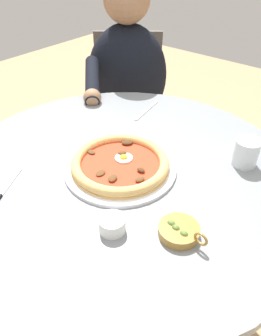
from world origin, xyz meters
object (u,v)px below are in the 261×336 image
(dining_table, at_px, (123,197))
(diner_person, at_px, (127,114))
(fork_utensil, at_px, (147,110))
(water_glass, at_px, (246,154))
(pizza_on_plate, at_px, (120,164))
(ramekin_capers, at_px, (112,224))
(olive_pan, at_px, (179,231))
(cafe_chair_diner, at_px, (128,100))

(dining_table, xyz_separation_m, diner_person, (-0.45, 0.56, -0.10))
(fork_utensil, bearing_deg, water_glass, -11.39)
(pizza_on_plate, distance_m, fork_utensil, 0.36)
(dining_table, xyz_separation_m, water_glass, (0.26, 0.24, 0.15))
(ramekin_capers, relative_size, diner_person, 0.05)
(olive_pan, distance_m, cafe_chair_diner, 1.13)
(dining_table, bearing_deg, olive_pan, -22.12)
(water_glass, xyz_separation_m, olive_pan, (-0.00, -0.34, -0.02))
(fork_utensil, distance_m, diner_person, 0.44)
(olive_pan, bearing_deg, fork_utensil, 134.22)
(ramekin_capers, distance_m, cafe_chair_diner, 1.11)
(diner_person, distance_m, cafe_chair_diner, 0.14)
(pizza_on_plate, distance_m, water_glass, 0.36)
(dining_table, height_order, ramekin_capers, ramekin_capers)
(dining_table, xyz_separation_m, cafe_chair_diner, (-0.54, 0.67, -0.09))
(fork_utensil, bearing_deg, diner_person, 141.26)
(pizza_on_plate, bearing_deg, water_glass, 43.29)
(pizza_on_plate, relative_size, water_glass, 4.01)
(ramekin_capers, xyz_separation_m, fork_utensil, (-0.29, 0.51, -0.02))
(fork_utensil, bearing_deg, cafe_chair_diner, 137.82)
(water_glass, xyz_separation_m, fork_utensil, (-0.42, 0.08, -0.03))
(fork_utensil, xyz_separation_m, diner_person, (-0.30, 0.24, -0.21))
(dining_table, xyz_separation_m, olive_pan, (0.26, -0.10, 0.13))
(olive_pan, xyz_separation_m, diner_person, (-0.71, 0.67, -0.22))
(pizza_on_plate, height_order, fork_utensil, pizza_on_plate)
(ramekin_capers, bearing_deg, water_glass, 73.68)
(water_glass, bearing_deg, olive_pan, -90.07)
(diner_person, xyz_separation_m, cafe_chair_diner, (-0.08, 0.11, 0.01))
(water_glass, relative_size, cafe_chair_diner, 0.09)
(pizza_on_plate, relative_size, diner_person, 0.28)
(ramekin_capers, xyz_separation_m, olive_pan, (0.12, 0.08, -0.01))
(cafe_chair_diner, bearing_deg, olive_pan, -44.10)
(olive_pan, xyz_separation_m, cafe_chair_diner, (-0.80, 0.77, -0.21))
(fork_utensil, relative_size, cafe_chair_diner, 0.20)
(olive_pan, bearing_deg, diner_person, 136.98)
(dining_table, relative_size, diner_person, 0.92)
(water_glass, distance_m, olive_pan, 0.34)
(fork_utensil, xyz_separation_m, cafe_chair_diner, (-0.38, 0.35, -0.20))
(dining_table, height_order, water_glass, water_glass)
(pizza_on_plate, relative_size, olive_pan, 2.66)
(diner_person, bearing_deg, olive_pan, -43.02)
(ramekin_capers, bearing_deg, fork_utensil, 119.60)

